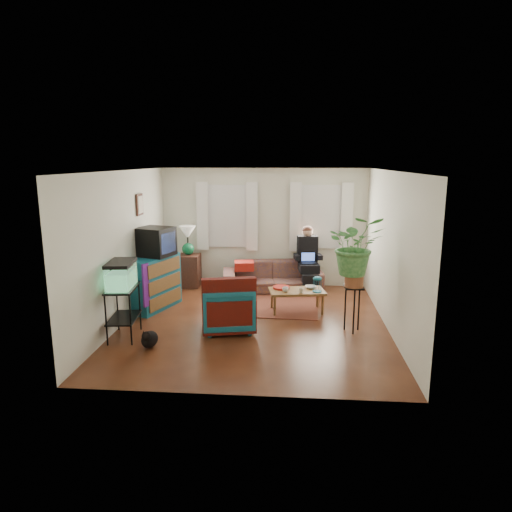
# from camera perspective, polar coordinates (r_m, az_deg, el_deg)

# --- Properties ---
(floor) EXTENTS (4.50, 5.00, 0.01)m
(floor) POSITION_cam_1_polar(r_m,az_deg,el_deg) (8.01, -0.23, -8.32)
(floor) COLOR #4F2B14
(floor) RESTS_ON ground
(ceiling) EXTENTS (4.50, 5.00, 0.01)m
(ceiling) POSITION_cam_1_polar(r_m,az_deg,el_deg) (7.51, -0.25, 10.62)
(ceiling) COLOR white
(ceiling) RESTS_ON wall_back
(wall_back) EXTENTS (4.50, 0.01, 2.60)m
(wall_back) POSITION_cam_1_polar(r_m,az_deg,el_deg) (10.11, 0.96, 3.58)
(wall_back) COLOR silver
(wall_back) RESTS_ON floor
(wall_front) EXTENTS (4.50, 0.01, 2.60)m
(wall_front) POSITION_cam_1_polar(r_m,az_deg,el_deg) (5.24, -2.57, -4.44)
(wall_front) COLOR silver
(wall_front) RESTS_ON floor
(wall_left) EXTENTS (0.01, 5.00, 2.60)m
(wall_left) POSITION_cam_1_polar(r_m,az_deg,el_deg) (8.16, -16.20, 1.06)
(wall_left) COLOR silver
(wall_left) RESTS_ON floor
(wall_right) EXTENTS (0.01, 5.00, 2.60)m
(wall_right) POSITION_cam_1_polar(r_m,az_deg,el_deg) (7.80, 16.47, 0.55)
(wall_right) COLOR silver
(wall_right) RESTS_ON floor
(window_left) EXTENTS (1.08, 0.04, 1.38)m
(window_left) POSITION_cam_1_polar(r_m,az_deg,el_deg) (10.14, -3.57, 5.00)
(window_left) COLOR white
(window_left) RESTS_ON wall_back
(window_right) EXTENTS (1.08, 0.04, 1.38)m
(window_right) POSITION_cam_1_polar(r_m,az_deg,el_deg) (10.06, 8.11, 4.85)
(window_right) COLOR white
(window_right) RESTS_ON wall_back
(curtains_left) EXTENTS (1.36, 0.06, 1.50)m
(curtains_left) POSITION_cam_1_polar(r_m,az_deg,el_deg) (10.06, -3.64, 4.95)
(curtains_left) COLOR white
(curtains_left) RESTS_ON wall_back
(curtains_right) EXTENTS (1.36, 0.06, 1.50)m
(curtains_right) POSITION_cam_1_polar(r_m,az_deg,el_deg) (9.98, 8.14, 4.79)
(curtains_right) COLOR white
(curtains_right) RESTS_ON wall_back
(picture_frame) EXTENTS (0.04, 0.32, 0.40)m
(picture_frame) POSITION_cam_1_polar(r_m,az_deg,el_deg) (8.85, -14.29, 6.24)
(picture_frame) COLOR #3D2616
(picture_frame) RESTS_ON wall_left
(area_rug) EXTENTS (2.08, 1.70, 0.01)m
(area_rug) POSITION_cam_1_polar(r_m,az_deg,el_deg) (8.96, 1.29, -6.04)
(area_rug) COLOR brown
(area_rug) RESTS_ON floor
(sofa) EXTENTS (2.21, 1.11, 0.83)m
(sofa) POSITION_cam_1_polar(r_m,az_deg,el_deg) (9.83, 2.07, -1.94)
(sofa) COLOR brown
(sofa) RESTS_ON floor
(seated_person) EXTENTS (0.61, 0.72, 1.26)m
(seated_person) POSITION_cam_1_polar(r_m,az_deg,el_deg) (9.88, 6.49, -0.65)
(seated_person) COLOR black
(seated_person) RESTS_ON sofa
(side_table) EXTENTS (0.50, 0.50, 0.71)m
(side_table) POSITION_cam_1_polar(r_m,az_deg,el_deg) (10.26, -8.41, -1.80)
(side_table) COLOR #433019
(side_table) RESTS_ON floor
(table_lamp) EXTENTS (0.37, 0.37, 0.65)m
(table_lamp) POSITION_cam_1_polar(r_m,az_deg,el_deg) (10.12, -8.52, 1.85)
(table_lamp) COLOR white
(table_lamp) RESTS_ON side_table
(dresser) EXTENTS (0.90, 1.24, 1.00)m
(dresser) POSITION_cam_1_polar(r_m,az_deg,el_deg) (8.85, -12.83, -3.23)
(dresser) COLOR #114F69
(dresser) RESTS_ON floor
(crt_tv) EXTENTS (0.76, 0.73, 0.53)m
(crt_tv) POSITION_cam_1_polar(r_m,az_deg,el_deg) (8.76, -12.51, 1.77)
(crt_tv) COLOR black
(crt_tv) RESTS_ON dresser
(aquarium_stand) EXTENTS (0.49, 0.78, 0.82)m
(aquarium_stand) POSITION_cam_1_polar(r_m,az_deg,el_deg) (7.55, -16.22, -6.81)
(aquarium_stand) COLOR black
(aquarium_stand) RESTS_ON floor
(aquarium) EXTENTS (0.44, 0.71, 0.43)m
(aquarium) POSITION_cam_1_polar(r_m,az_deg,el_deg) (7.37, -16.50, -2.20)
(aquarium) COLOR #7FD899
(aquarium) RESTS_ON aquarium_stand
(black_cat) EXTENTS (0.24, 0.37, 0.31)m
(black_cat) POSITION_cam_1_polar(r_m,az_deg,el_deg) (7.14, -13.16, -9.90)
(black_cat) COLOR black
(black_cat) RESTS_ON floor
(armchair) EXTENTS (0.98, 0.94, 0.85)m
(armchair) POSITION_cam_1_polar(r_m,az_deg,el_deg) (7.60, -3.54, -6.06)
(armchair) COLOR #136D72
(armchair) RESTS_ON floor
(serape_throw) EXTENTS (0.88, 0.37, 0.70)m
(serape_throw) POSITION_cam_1_polar(r_m,az_deg,el_deg) (7.23, -3.37, -5.53)
(serape_throw) COLOR #9E0A0A
(serape_throw) RESTS_ON armchair
(coffee_table) EXTENTS (1.08, 0.71, 0.42)m
(coffee_table) POSITION_cam_1_polar(r_m,az_deg,el_deg) (8.53, 5.11, -5.61)
(coffee_table) COLOR brown
(coffee_table) RESTS_ON floor
(cup_a) EXTENTS (0.13, 0.13, 0.09)m
(cup_a) POSITION_cam_1_polar(r_m,az_deg,el_deg) (8.33, 3.70, -4.20)
(cup_a) COLOR white
(cup_a) RESTS_ON coffee_table
(cup_b) EXTENTS (0.11, 0.11, 0.09)m
(cup_b) POSITION_cam_1_polar(r_m,az_deg,el_deg) (8.31, 5.65, -4.29)
(cup_b) COLOR beige
(cup_b) RESTS_ON coffee_table
(bowl) EXTENTS (0.23, 0.23, 0.05)m
(bowl) POSITION_cam_1_polar(r_m,az_deg,el_deg) (8.60, 6.84, -3.88)
(bowl) COLOR white
(bowl) RESTS_ON coffee_table
(snack_tray) EXTENTS (0.36, 0.36, 0.04)m
(snack_tray) POSITION_cam_1_polar(r_m,az_deg,el_deg) (8.55, 3.17, -3.95)
(snack_tray) COLOR #B21414
(snack_tray) RESTS_ON coffee_table
(birdcage) EXTENTS (0.19, 0.19, 0.29)m
(birdcage) POSITION_cam_1_polar(r_m,az_deg,el_deg) (8.37, 7.67, -3.49)
(birdcage) COLOR #115B6B
(birdcage) RESTS_ON coffee_table
(plant_stand) EXTENTS (0.34, 0.34, 0.76)m
(plant_stand) POSITION_cam_1_polar(r_m,az_deg,el_deg) (7.67, 11.99, -6.51)
(plant_stand) COLOR black
(plant_stand) RESTS_ON floor
(potted_plant) EXTENTS (0.90, 0.79, 0.97)m
(potted_plant) POSITION_cam_1_polar(r_m,az_deg,el_deg) (7.43, 12.29, 0.16)
(potted_plant) COLOR #599947
(potted_plant) RESTS_ON plant_stand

